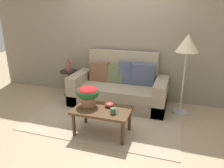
% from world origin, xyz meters
% --- Properties ---
extents(ground_plane, '(14.00, 14.00, 0.00)m').
position_xyz_m(ground_plane, '(0.00, 0.00, 0.00)').
color(ground_plane, tan).
extents(wall_back, '(6.40, 0.12, 2.98)m').
position_xyz_m(wall_back, '(0.00, 1.22, 1.49)').
color(wall_back, gray).
rests_on(wall_back, ground).
extents(area_rug, '(2.70, 1.82, 0.01)m').
position_xyz_m(area_rug, '(0.00, 0.07, 0.01)').
color(area_rug, tan).
rests_on(area_rug, ground).
extents(couch, '(1.97, 0.89, 1.08)m').
position_xyz_m(couch, '(0.05, 0.75, 0.34)').
color(couch, gray).
rests_on(couch, ground).
extents(coffee_table, '(0.90, 0.55, 0.43)m').
position_xyz_m(coffee_table, '(0.12, -0.48, 0.37)').
color(coffee_table, '#442D1B').
rests_on(coffee_table, ground).
extents(side_table, '(0.40, 0.40, 0.60)m').
position_xyz_m(side_table, '(-1.18, 0.84, 0.41)').
color(side_table, black).
rests_on(side_table, ground).
extents(floor_lamp, '(0.41, 0.41, 1.51)m').
position_xyz_m(floor_lamp, '(1.31, 0.67, 1.28)').
color(floor_lamp, '#B2B2B7').
rests_on(floor_lamp, ground).
extents(potted_plant, '(0.35, 0.35, 0.32)m').
position_xyz_m(potted_plant, '(-0.14, -0.42, 0.63)').
color(potted_plant, '#A36B4C').
rests_on(potted_plant, coffee_table).
extents(coffee_mug, '(0.12, 0.08, 0.09)m').
position_xyz_m(coffee_mug, '(0.33, -0.57, 0.48)').
color(coffee_mug, '#3D664C').
rests_on(coffee_mug, coffee_table).
extents(snack_bowl, '(0.15, 0.15, 0.07)m').
position_xyz_m(snack_bowl, '(0.20, -0.36, 0.47)').
color(snack_bowl, '#B2382D').
rests_on(snack_bowl, coffee_table).
extents(table_vase, '(0.13, 0.13, 0.28)m').
position_xyz_m(table_vase, '(-1.19, 0.86, 0.71)').
color(table_vase, '#934C42').
rests_on(table_vase, side_table).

